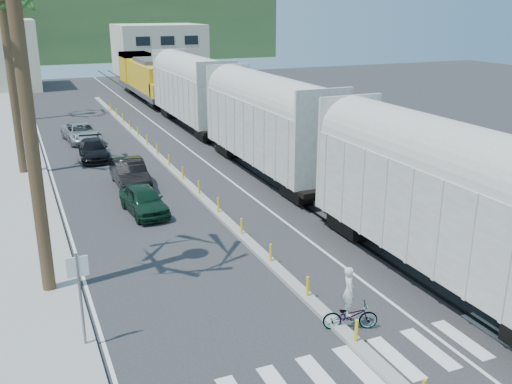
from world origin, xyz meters
TOP-DOWN VIEW (x-y plane):
  - ground at (0.00, 0.00)m, footprint 140.00×140.00m
  - sidewalk at (-8.50, 25.00)m, footprint 3.00×90.00m
  - rails at (5.00, 28.00)m, footprint 1.56×100.00m
  - median at (0.00, 19.96)m, footprint 0.45×60.00m
  - crosswalk at (0.00, -2.00)m, footprint 14.00×2.20m
  - lane_markings at (-2.15, 25.00)m, footprint 9.42×90.00m
  - freight_train at (5.00, 22.09)m, footprint 3.00×60.94m
  - street_sign at (-7.30, 2.00)m, footprint 0.60×0.08m
  - buildings at (-6.41, 71.66)m, footprint 38.00×27.00m
  - hillside at (0.00, 100.00)m, footprint 80.00×20.00m
  - car_lead at (-3.20, 12.59)m, footprint 2.28×4.23m
  - car_second at (-2.94, 17.18)m, footprint 1.64×4.55m
  - car_third at (-3.95, 24.01)m, footprint 2.24×4.51m
  - car_rear at (-4.03, 29.47)m, footprint 3.13×5.27m
  - cyclist at (0.32, -0.14)m, footprint 1.69×2.08m

SIDE VIEW (x-z plane):
  - ground at x=0.00m, z-range 0.00..0.00m
  - lane_markings at x=-2.15m, z-range 0.00..0.01m
  - crosswalk at x=0.00m, z-range 0.00..0.01m
  - rails at x=5.00m, z-range 0.00..0.06m
  - sidewalk at x=-8.50m, z-range 0.00..0.15m
  - median at x=0.00m, z-range -0.34..0.51m
  - car_third at x=-3.95m, z-range 0.00..1.25m
  - cyclist at x=0.32m, z-range -0.40..1.70m
  - car_lead at x=-3.20m, z-range 0.00..1.35m
  - car_rear at x=-4.03m, z-range 0.00..1.35m
  - car_second at x=-2.94m, z-range 0.00..1.49m
  - street_sign at x=-7.30m, z-range 0.47..3.47m
  - freight_train at x=5.00m, z-range -0.02..5.83m
  - buildings at x=-6.41m, z-range -0.64..9.36m
  - hillside at x=0.00m, z-range 0.00..12.00m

